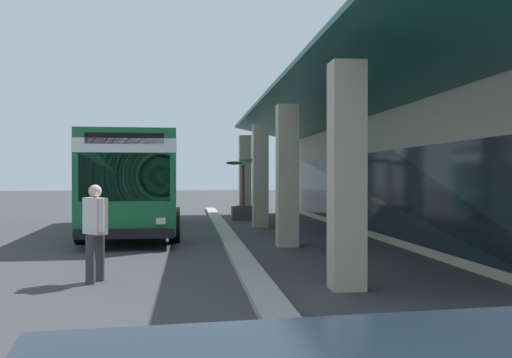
% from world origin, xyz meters
% --- Properties ---
extents(ground, '(120.00, 120.00, 0.00)m').
position_xyz_m(ground, '(0.00, 8.00, 0.00)').
color(ground, '#38383A').
extents(curb_strip, '(29.83, 0.50, 0.12)m').
position_xyz_m(curb_strip, '(1.74, 2.88, 0.06)').
color(curb_strip, '#9E998E').
rests_on(curb_strip, ground).
extents(transit_bus, '(11.31, 3.16, 3.34)m').
position_xyz_m(transit_bus, '(-0.09, -0.13, 1.85)').
color(transit_bus, '#196638').
rests_on(transit_bus, ground).
extents(pedestrian, '(0.62, 0.48, 1.73)m').
position_xyz_m(pedestrian, '(9.94, 0.08, 0.98)').
color(pedestrian, '#38383D').
rests_on(pedestrian, ground).
extents(potted_palm, '(1.97, 1.53, 2.66)m').
position_xyz_m(potted_palm, '(-5.13, 4.00, 0.58)').
color(potted_palm, '#4C4742').
rests_on(potted_palm, ground).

